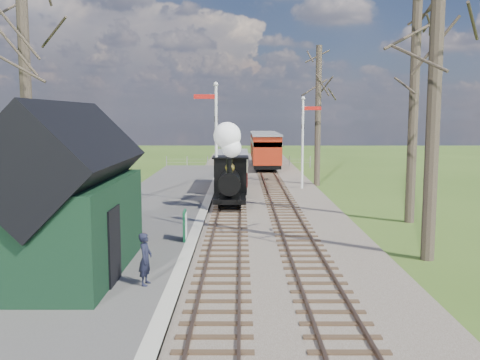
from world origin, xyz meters
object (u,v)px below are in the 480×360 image
at_px(semaphore_near, 215,135).
at_px(red_carriage_a, 266,151).
at_px(red_carriage_b, 263,147).
at_px(locomotive, 230,171).
at_px(coach, 232,168).
at_px(sign_board, 185,225).
at_px(station_shed, 67,199).
at_px(person, 145,259).
at_px(bench, 131,234).
at_px(semaphore_far, 304,136).

xyz_separation_m(semaphore_near, red_carriage_a, (3.37, 17.19, -1.95)).
height_order(red_carriage_a, red_carriage_b, same).
bearing_deg(locomotive, semaphore_near, 137.19).
relative_size(coach, sign_board, 6.12).
distance_m(station_shed, semaphore_near, 12.58).
relative_size(locomotive, person, 2.97).
bearing_deg(red_carriage_a, bench, -102.71).
height_order(semaphore_near, bench, semaphore_near).
bearing_deg(red_carriage_a, person, -98.51).
bearing_deg(coach, locomotive, -90.11).
xyz_separation_m(red_carriage_b, person, (-4.54, -35.86, -0.79)).
height_order(station_shed, semaphore_far, semaphore_far).
relative_size(semaphore_near, bench, 4.57).
bearing_deg(red_carriage_b, sign_board, -97.45).
height_order(semaphore_near, red_carriage_a, semaphore_near).
bearing_deg(red_carriage_a, locomotive, -98.30).
relative_size(station_shed, red_carriage_b, 1.08).
distance_m(coach, bench, 14.44).
xyz_separation_m(sign_board, bench, (-1.80, -0.49, -0.18)).
bearing_deg(red_carriage_b, station_shed, -101.24).
bearing_deg(sign_board, bench, -164.64).
bearing_deg(semaphore_far, sign_board, -112.27).
relative_size(semaphore_near, person, 4.53).
xyz_separation_m(red_carriage_b, sign_board, (-4.04, -30.89, -0.94)).
xyz_separation_m(station_shed, person, (2.35, -1.17, -1.38)).
xyz_separation_m(coach, person, (-1.94, -18.53, -0.51)).
distance_m(locomotive, sign_board, 7.72).
bearing_deg(coach, person, -95.99).
relative_size(semaphore_far, bench, 4.20).
distance_m(semaphore_near, red_carriage_b, 23.03).
xyz_separation_m(semaphore_far, sign_board, (-5.81, -14.19, -2.62)).
bearing_deg(semaphore_near, coach, 81.83).
xyz_separation_m(semaphore_near, coach, (0.77, 5.36, -2.23)).
bearing_deg(semaphore_near, sign_board, -94.67).
relative_size(semaphore_far, red_carriage_a, 0.98).
bearing_deg(sign_board, red_carriage_a, 80.96).
relative_size(red_carriage_b, person, 4.23).
relative_size(sign_board, person, 0.78).
bearing_deg(red_carriage_a, coach, -102.39).
bearing_deg(coach, station_shed, -103.90).
bearing_deg(bench, station_shed, -107.72).
bearing_deg(red_carriage_b, locomotive, -96.37).
distance_m(red_carriage_a, bench, 26.56).
xyz_separation_m(semaphore_far, locomotive, (-4.39, -6.70, -1.45)).
relative_size(locomotive, red_carriage_b, 0.70).
bearing_deg(coach, sign_board, -96.06).
height_order(semaphore_far, bench, semaphore_far).
distance_m(locomotive, red_carriage_a, 18.09).
distance_m(red_carriage_b, person, 36.16).
relative_size(semaphore_far, locomotive, 1.40).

